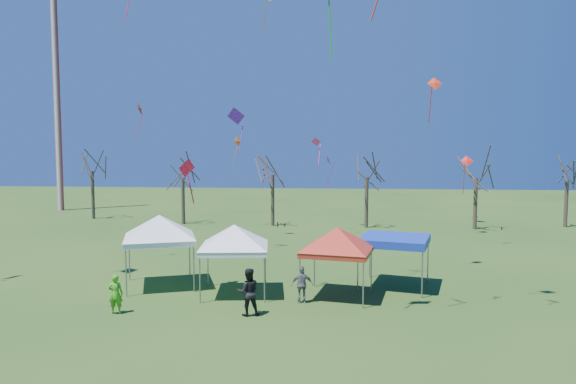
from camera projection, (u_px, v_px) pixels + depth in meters
The scene contains 23 objects.
ground at pixel (256, 309), 22.16m from camera, with size 140.00×140.00×0.00m, color #284717.
radio_mast at pixel (57, 100), 57.58m from camera, with size 0.70×0.70×25.00m, color silver.
tree_0 at pixel (92, 154), 50.81m from camera, with size 3.83×3.83×8.44m.
tree_1 at pixel (182, 162), 47.18m from camera, with size 3.42×3.42×7.54m.
tree_2 at pixel (273, 156), 46.06m from camera, with size 3.71×3.71×8.18m.
tree_3 at pixel (367, 159), 44.93m from camera, with size 3.59×3.59×7.91m.
tree_4 at pixel (477, 159), 43.99m from camera, with size 3.58×3.58×7.89m.
tree_5 at pixel (568, 163), 45.25m from camera, with size 3.39×3.39×7.46m.
tent_white_west at pixel (159, 220), 25.63m from camera, with size 4.44×4.44×4.17m.
tent_white_mid at pixel (234, 229), 24.21m from camera, with size 4.33×4.33×3.85m.
tent_red at pixel (337, 232), 23.72m from camera, with size 4.22×4.22×3.79m.
tent_blue at pixel (394, 241), 25.53m from camera, with size 3.95×3.95×2.55m.
person_grey at pixel (302, 285), 22.96m from camera, with size 0.98×0.41×1.66m, color slate.
person_dark at pixel (248, 292), 21.20m from camera, with size 0.96×0.75×1.98m, color black.
person_green at pixel (116, 294), 21.44m from camera, with size 0.61×0.40×1.66m, color green.
kite_1 at pixel (186, 168), 24.79m from camera, with size 0.89×1.04×2.24m.
kite_12 at pixel (467, 161), 41.10m from camera, with size 1.05×0.70×3.17m.
kite_2 at pixel (140, 109), 45.76m from camera, with size 0.70×1.34×3.25m.
kite_13 at pixel (238, 142), 45.10m from camera, with size 0.85×0.98×2.38m.
kite_19 at pixel (316, 142), 40.22m from camera, with size 0.90×0.68×2.17m.
kite_17 at pixel (435, 85), 28.15m from camera, with size 0.89×0.57×2.56m.
kite_11 at pixel (236, 116), 34.31m from camera, with size 1.43×1.00×2.84m.
kite_22 at pixel (329, 161), 43.37m from camera, with size 0.80×0.92×2.63m.
Camera 1 is at (3.50, -21.44, 6.84)m, focal length 32.00 mm.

